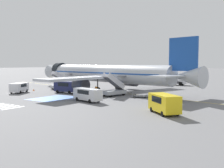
% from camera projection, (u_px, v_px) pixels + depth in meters
% --- Properties ---
extents(ground_plane, '(600.00, 600.00, 0.00)m').
position_uv_depth(ground_plane, '(99.00, 91.00, 58.14)').
color(ground_plane, slate).
extents(apron_leadline_yellow, '(78.01, 16.97, 0.01)m').
position_uv_depth(apron_leadline_yellow, '(103.00, 91.00, 57.93)').
color(apron_leadline_yellow, gold).
rests_on(apron_leadline_yellow, ground_plane).
extents(apron_stand_patch_blue, '(5.66, 8.14, 0.01)m').
position_uv_depth(apron_stand_patch_blue, '(54.00, 98.00, 45.78)').
color(apron_stand_patch_blue, '#2856A8').
rests_on(apron_stand_patch_blue, ground_plane).
extents(apron_walkway_bar_4, '(0.44, 3.60, 0.01)m').
position_uv_depth(apron_walkway_bar_4, '(3.00, 106.00, 37.01)').
color(apron_walkway_bar_4, silver).
rests_on(apron_walkway_bar_4, ground_plane).
extents(apron_walkway_bar_5, '(0.44, 3.60, 0.01)m').
position_uv_depth(apron_walkway_bar_5, '(8.00, 107.00, 36.34)').
color(apron_walkway_bar_5, silver).
rests_on(apron_walkway_bar_5, ground_plane).
extents(apron_walkway_bar_6, '(0.44, 3.60, 0.01)m').
position_uv_depth(apron_walkway_bar_6, '(13.00, 108.00, 35.67)').
color(apron_walkway_bar_6, silver).
rests_on(apron_walkway_bar_6, ground_plane).
extents(airliner, '(45.25, 35.37, 10.37)m').
position_uv_depth(airliner, '(105.00, 74.00, 57.15)').
color(airliner, '#B7BCC4').
rests_on(airliner, ground_plane).
extents(boarding_stairs_forward, '(3.16, 5.52, 4.35)m').
position_uv_depth(boarding_stairs_forward, '(61.00, 85.00, 61.86)').
color(boarding_stairs_forward, '#ADB2BA').
rests_on(boarding_stairs_forward, ground_plane).
extents(boarding_stairs_aft, '(3.16, 5.52, 4.45)m').
position_uv_depth(boarding_stairs_aft, '(114.00, 90.00, 49.00)').
color(boarding_stairs_aft, '#ADB2BA').
rests_on(boarding_stairs_aft, ground_plane).
extents(fuel_tanker, '(10.38, 3.16, 3.27)m').
position_uv_depth(fuel_tanker, '(169.00, 79.00, 74.60)').
color(fuel_tanker, '#38383D').
rests_on(fuel_tanker, ground_plane).
extents(service_van_0, '(5.15, 2.39, 2.38)m').
position_uv_depth(service_van_0, '(66.00, 86.00, 53.91)').
color(service_van_0, '#1E234C').
rests_on(service_van_0, ground_plane).
extents(service_van_1, '(3.90, 5.06, 2.02)m').
position_uv_depth(service_van_1, '(19.00, 87.00, 54.06)').
color(service_van_1, silver).
rests_on(service_van_1, ground_plane).
extents(service_van_2, '(5.03, 4.72, 2.35)m').
position_uv_depth(service_van_2, '(164.00, 102.00, 31.44)').
color(service_van_2, yellow).
rests_on(service_van_2, ground_plane).
extents(service_van_3, '(5.68, 3.01, 2.08)m').
position_uv_depth(service_van_3, '(88.00, 94.00, 41.54)').
color(service_van_3, silver).
rests_on(service_van_3, ground_plane).
extents(baggage_cart, '(2.91, 2.14, 0.87)m').
position_uv_depth(baggage_cart, '(140.00, 96.00, 46.94)').
color(baggage_cart, gray).
rests_on(baggage_cart, ground_plane).
extents(ground_crew_0, '(0.46, 0.29, 1.74)m').
position_uv_depth(ground_crew_0, '(96.00, 89.00, 51.03)').
color(ground_crew_0, black).
rests_on(ground_crew_0, ground_plane).
extents(ground_crew_1, '(0.46, 0.29, 1.80)m').
position_uv_depth(ground_crew_1, '(88.00, 89.00, 52.38)').
color(ground_crew_1, '#191E38').
rests_on(ground_crew_1, ground_plane).
extents(traffic_cone_0, '(0.44, 0.44, 0.49)m').
position_uv_depth(traffic_cone_0, '(155.00, 96.00, 46.42)').
color(traffic_cone_0, orange).
rests_on(traffic_cone_0, ground_plane).
extents(traffic_cone_1, '(0.41, 0.41, 0.45)m').
position_uv_depth(traffic_cone_1, '(34.00, 90.00, 58.17)').
color(traffic_cone_1, orange).
rests_on(traffic_cone_1, ground_plane).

